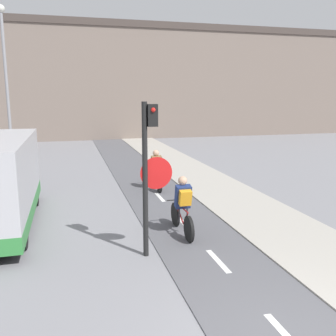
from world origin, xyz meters
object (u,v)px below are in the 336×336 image
Objects in this scene: cyclist_near at (183,207)px; street_lamp_far at (6,71)px; traffic_light_pole at (149,163)px; cyclist_far at (156,170)px.

street_lamp_far is at bearing 116.04° from cyclist_near.
street_lamp_far is (-4.18, 11.62, 2.42)m from traffic_light_pole.
traffic_light_pole reaches higher than cyclist_far.
street_lamp_far is at bearing 109.79° from traffic_light_pole.
traffic_light_pole is 1.91m from cyclist_near.
cyclist_near is (5.20, -10.64, -3.71)m from street_lamp_far.
traffic_light_pole is 1.91× the size of cyclist_far.
traffic_light_pole is 12.58m from street_lamp_far.
cyclist_far is (1.41, 5.42, -1.29)m from traffic_light_pole.
cyclist_far is at bearing -47.95° from street_lamp_far.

